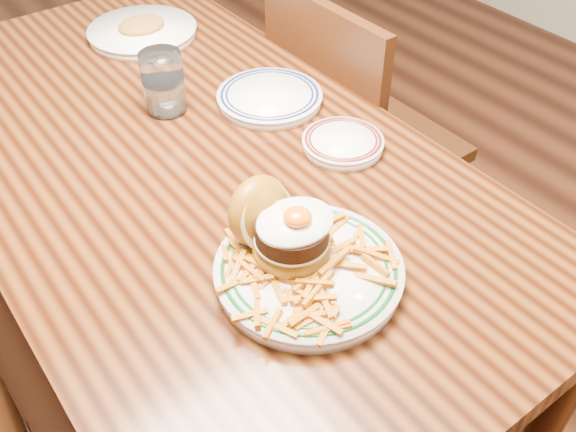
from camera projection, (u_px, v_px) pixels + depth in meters
floor at (212, 365)px, 1.80m from camera, size 6.00×6.00×0.00m
table at (188, 181)px, 1.36m from camera, size 0.85×1.60×0.75m
chair_right at (353, 140)px, 1.77m from camera, size 0.43×0.43×0.91m
main_plate at (301, 256)px, 1.02m from camera, size 0.30×0.32×0.15m
side_plate at (343, 142)px, 1.29m from camera, size 0.16×0.16×0.03m
rear_plate at (270, 97)px, 1.42m from camera, size 0.23×0.23×0.03m
water_glass at (164, 86)px, 1.37m from camera, size 0.09×0.09×0.13m
far_plate at (142, 31)px, 1.65m from camera, size 0.28×0.28×0.05m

